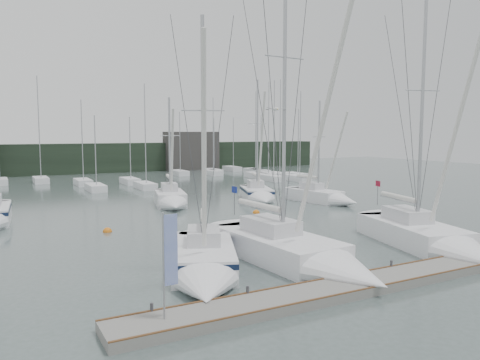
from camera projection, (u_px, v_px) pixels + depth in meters
name	position (u px, v px, depth m)	size (l,w,h in m)	color
ground	(308.00, 260.00, 25.32)	(160.00, 160.00, 0.00)	#4A5A56
dock	(375.00, 282.00, 20.92)	(24.00, 2.00, 0.40)	slate
far_treeline	(89.00, 158.00, 79.37)	(90.00, 4.00, 5.00)	black
far_building_right	(191.00, 151.00, 86.01)	(10.00, 3.00, 7.00)	#3A3735
mast_forest	(142.00, 179.00, 64.41)	(57.42, 24.71, 14.87)	white
sailboat_near_left	(205.00, 267.00, 21.88)	(6.40, 9.75, 13.42)	white
sailboat_near_center	(308.00, 257.00, 23.45)	(4.46, 12.33, 18.29)	white
sailboat_near_right	(436.00, 242.00, 26.84)	(5.83, 11.60, 15.88)	white
sailboat_mid_c	(172.00, 201.00, 43.03)	(4.23, 7.61, 10.91)	white
sailboat_mid_d	(259.00, 195.00, 46.71)	(5.09, 8.14, 12.97)	white
sailboat_mid_e	(327.00, 198.00, 45.52)	(3.74, 8.36, 10.74)	white
buoy_a	(172.00, 232.00, 32.41)	(0.60, 0.60, 0.60)	orange
buoy_b	(256.00, 213.00, 39.91)	(0.61, 0.61, 0.61)	orange
buoy_c	(107.00, 232.00, 32.42)	(0.63, 0.63, 0.63)	orange
dock_banner	(168.00, 256.00, 16.17)	(0.57, 0.09, 3.76)	#9EA1A6
seagull	(276.00, 109.00, 23.39)	(0.99, 0.45, 0.20)	silver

